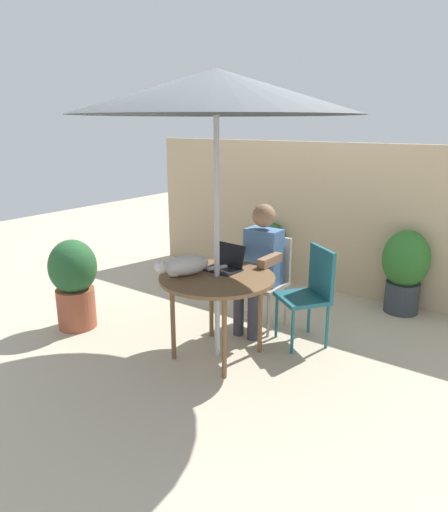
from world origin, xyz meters
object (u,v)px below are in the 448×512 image
object	(u,v)px
potted_plant_near_fence	(74,280)
laptop	(226,262)
patio_table	(217,283)
person_seated	(259,261)
patio_umbrella	(216,92)
chair_empty	(311,288)
potted_plant_by_chair	(269,247)
potted_plant_corner	(405,268)
chair_occupied	(267,274)
cat	(184,266)

from	to	relation	value
potted_plant_near_fence	laptop	bearing A→B (deg)	20.59
patio_table	person_seated	xyz separation A→B (m)	(0.00, 0.67, 0.03)
patio_umbrella	chair_empty	size ratio (longest dim) A/B	2.62
patio_umbrella	chair_empty	xyz separation A→B (m)	(0.53, 0.72, -1.65)
chair_empty	potted_plant_by_chair	size ratio (longest dim) A/B	1.18
person_seated	potted_plant_corner	distance (m)	1.64
chair_empty	potted_plant_corner	xyz separation A→B (m)	(0.50, 1.22, -0.03)
laptop	chair_occupied	bearing A→B (deg)	85.54
chair_occupied	laptop	size ratio (longest dim) A/B	2.82
patio_umbrella	cat	size ratio (longest dim) A/B	3.94
chair_occupied	potted_plant_corner	size ratio (longest dim) A/B	1.00
chair_occupied	cat	xyz separation A→B (m)	(-0.24, -0.98, 0.29)
chair_occupied	potted_plant_by_chair	size ratio (longest dim) A/B	1.18
patio_umbrella	potted_plant_corner	size ratio (longest dim) A/B	2.61
person_seated	potted_plant_by_chair	world-z (taller)	person_seated
patio_table	potted_plant_by_chair	bearing A→B (deg)	108.20
potted_plant_near_fence	chair_occupied	bearing A→B (deg)	38.26
potted_plant_corner	chair_empty	bearing A→B (deg)	-112.14
patio_table	potted_plant_near_fence	distance (m)	1.53
patio_umbrella	potted_plant_corner	distance (m)	2.76
potted_plant_near_fence	potted_plant_corner	size ratio (longest dim) A/B	0.99
chair_occupied	person_seated	size ratio (longest dim) A/B	0.72
patio_table	person_seated	world-z (taller)	person_seated
laptop	chair_empty	bearing A→B (deg)	41.70
laptop	cat	world-z (taller)	laptop
chair_empty	laptop	distance (m)	0.82
laptop	potted_plant_by_chair	world-z (taller)	laptop
chair_occupied	potted_plant_near_fence	size ratio (longest dim) A/B	1.00
patio_table	potted_plant_corner	bearing A→B (deg)	62.08
potted_plant_by_chair	laptop	bearing A→B (deg)	-71.33
person_seated	chair_empty	bearing A→B (deg)	4.43
chair_occupied	potted_plant_corner	bearing A→B (deg)	47.07
cat	potted_plant_corner	world-z (taller)	cat
chair_occupied	cat	world-z (taller)	cat
patio_umbrella	potted_plant_by_chair	distance (m)	2.73
chair_empty	cat	distance (m)	1.19
patio_umbrella	chair_empty	bearing A→B (deg)	53.52
patio_table	chair_occupied	size ratio (longest dim) A/B	1.09
patio_table	potted_plant_near_fence	size ratio (longest dim) A/B	1.09
laptop	person_seated	bearing A→B (deg)	84.07
laptop	potted_plant_near_fence	distance (m)	1.57
person_seated	laptop	distance (m)	0.49
person_seated	cat	xyz separation A→B (m)	(-0.24, -0.82, 0.12)
chair_empty	potted_plant_by_chair	distance (m)	1.75
chair_empty	cat	xyz separation A→B (m)	(-0.77, -0.86, 0.29)
laptop	potted_plant_corner	bearing A→B (deg)	58.22
cat	potted_plant_by_chair	world-z (taller)	cat
patio_umbrella	potted_plant_near_fence	world-z (taller)	patio_umbrella
chair_empty	person_seated	distance (m)	0.56
patio_table	cat	world-z (taller)	cat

